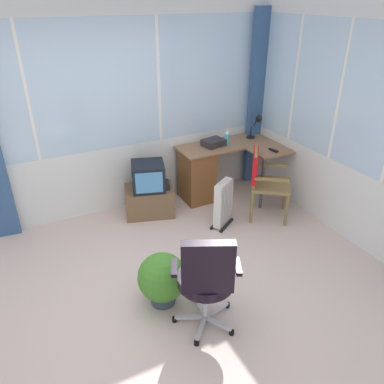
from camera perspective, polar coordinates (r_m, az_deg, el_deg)
The scene contains 14 objects.
ground at distance 3.96m, azimuth -4.11°, elevation -15.38°, with size 5.76×4.81×0.06m, color beige.
north_window_panel at distance 4.94m, azimuth -13.69°, elevation 11.03°, with size 4.76×0.07×2.63m.
east_window_panel at distance 4.59m, azimuth 24.39°, elevation 8.12°, with size 0.07×3.81×2.63m.
curtain_corner at distance 5.77m, azimuth 9.70°, elevation 13.35°, with size 0.25×0.07×2.53m, color #365784.
desk at distance 5.38m, azimuth 1.54°, elevation 3.09°, with size 1.39×0.95×0.77m.
desk_lamp at distance 5.66m, azimuth 9.95°, elevation 10.18°, with size 0.23×0.20×0.35m.
tv_remote at distance 5.28m, azimuth 12.21°, elevation 6.17°, with size 0.04×0.15×0.02m, color black.
spray_bottle at distance 5.39m, azimuth 5.32°, elevation 8.19°, with size 0.06×0.06×0.22m.
paper_tray at distance 5.36m, azimuth 3.26°, elevation 7.47°, with size 0.30×0.23×0.09m, color #2B282A.
wooden_armchair at distance 4.96m, azimuth 10.48°, elevation 2.50°, with size 0.67×0.67×0.93m.
office_chair at distance 3.22m, azimuth 2.22°, elevation -12.63°, with size 0.63×0.60×1.01m.
tv_on_stand at distance 5.07m, azimuth -6.46°, elevation 0.03°, with size 0.74×0.61×0.74m.
space_heater at distance 4.81m, azimuth 4.81°, elevation -1.65°, with size 0.40×0.34×0.62m.
potted_plant at distance 3.67m, azimuth -4.52°, elevation -12.88°, with size 0.47×0.47×0.54m.
Camera 1 is at (-1.05, -2.69, 2.69)m, focal length 35.29 mm.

